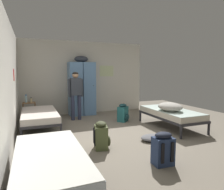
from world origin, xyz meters
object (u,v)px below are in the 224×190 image
object	(u,v)px
bedding_heap	(170,107)
person_traveler	(76,91)
backpack_olive	(102,136)
bed_left_front	(50,160)
backpack_teal	(123,113)
backpack_navy	(163,149)
water_bottle	(26,99)
lotion_bottle	(31,100)
clothes_pile_grey	(153,138)
shelf_unit	(29,109)
locker_bank	(82,88)
bed_left_rear	(39,115)
bed_right	(171,114)

from	to	relation	value
bedding_heap	person_traveler	bearing A→B (deg)	136.78
person_traveler	backpack_olive	xyz separation A→B (m)	(-0.06, -2.63, -0.66)
bed_left_front	bedding_heap	xyz separation A→B (m)	(3.23, 1.73, 0.22)
backpack_olive	person_traveler	bearing A→B (deg)	88.78
bed_left_front	bedding_heap	world-z (taller)	bedding_heap
bedding_heap	backpack_teal	size ratio (longest dim) A/B	1.32
backpack_teal	backpack_navy	distance (m)	2.98
water_bottle	backpack_teal	size ratio (longest dim) A/B	0.46
lotion_bottle	water_bottle	bearing A→B (deg)	158.20
bed_left_front	clothes_pile_grey	distance (m)	2.57
bedding_heap	backpack_olive	bearing A→B (deg)	-163.05
water_bottle	clothes_pile_grey	bearing A→B (deg)	-49.58
shelf_unit	backpack_olive	world-z (taller)	shelf_unit
lotion_bottle	backpack_teal	xyz separation A→B (m)	(2.60, -1.20, -0.38)
locker_bank	shelf_unit	xyz separation A→B (m)	(-1.74, -0.22, -0.62)
locker_bank	backpack_navy	size ratio (longest dim) A/B	3.76
backpack_navy	clothes_pile_grey	xyz separation A→B (m)	(0.52, 1.08, -0.20)
backpack_teal	backpack_navy	xyz separation A→B (m)	(-0.65, -2.91, 0.00)
locker_bank	shelf_unit	distance (m)	1.86
bed_left_rear	backpack_teal	size ratio (longest dim) A/B	3.45
water_bottle	lotion_bottle	size ratio (longest dim) A/B	1.52
bed_right	bedding_heap	world-z (taller)	bedding_heap
shelf_unit	water_bottle	bearing A→B (deg)	165.96
shelf_unit	bed_left_front	xyz separation A→B (m)	(0.25, -4.17, 0.04)
bed_right	lotion_bottle	bearing A→B (deg)	147.32
backpack_teal	shelf_unit	bearing A→B (deg)	155.16
locker_bank	clothes_pile_grey	size ratio (longest dim) A/B	3.67
backpack_navy	water_bottle	bearing A→B (deg)	116.85
shelf_unit	backpack_olive	distance (m)	3.37
water_bottle	backpack_navy	bearing A→B (deg)	-63.15
bed_right	person_traveler	distance (m)	2.94
locker_bank	lotion_bottle	xyz separation A→B (m)	(-1.67, -0.26, -0.33)
backpack_teal	person_traveler	bearing A→B (deg)	149.35
bed_left_rear	backpack_olive	xyz separation A→B (m)	(1.08, -1.89, -0.12)
bed_right	backpack_teal	xyz separation A→B (m)	(-0.94, 1.07, -0.12)
bed_left_front	lotion_bottle	xyz separation A→B (m)	(-0.18, 4.13, 0.26)
bed_right	backpack_teal	size ratio (longest dim) A/B	3.45
bed_right	water_bottle	bearing A→B (deg)	147.72
backpack_olive	clothes_pile_grey	distance (m)	1.24
shelf_unit	bed_right	xyz separation A→B (m)	(3.61, -2.31, 0.04)
shelf_unit	water_bottle	xyz separation A→B (m)	(-0.08, 0.02, 0.34)
bed_left_rear	bed_right	distance (m)	3.54
bedding_heap	backpack_olive	distance (m)	2.28
shelf_unit	person_traveler	size ratio (longest dim) A/B	0.38
bedding_heap	backpack_navy	size ratio (longest dim) A/B	1.32
person_traveler	backpack_olive	distance (m)	2.71
person_traveler	locker_bank	bearing A→B (deg)	62.71
person_traveler	backpack_teal	distance (m)	1.64
bedding_heap	backpack_olive	world-z (taller)	bedding_heap
bed_left_front	water_bottle	xyz separation A→B (m)	(-0.33, 4.19, 0.30)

